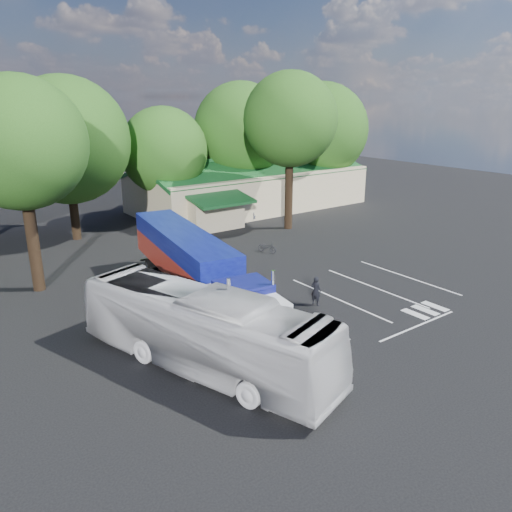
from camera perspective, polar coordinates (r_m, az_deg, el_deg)
ground at (r=32.10m, az=-2.37°, el=-2.94°), size 120.00×120.00×0.00m
event_hall at (r=53.29m, az=-0.87°, el=7.89°), size 24.20×14.12×5.55m
tree_row_c at (r=42.92m, az=-20.88°, el=12.22°), size 10.00×10.00×13.05m
tree_row_d at (r=47.48m, az=-10.49°, el=11.72°), size 8.00×8.00×10.60m
tree_row_e at (r=52.33m, az=-1.71°, el=14.18°), size 9.60×9.60×12.90m
tree_row_f at (r=57.73m, az=7.45°, el=14.09°), size 10.40×10.40×13.00m
tree_near_left at (r=31.68m, az=-25.45°, el=11.52°), size 7.60×7.60×12.65m
tree_near_right at (r=43.80m, az=3.94°, el=15.26°), size 8.00×8.00×13.50m
semi_truck at (r=27.68m, az=-6.55°, el=-1.46°), size 5.36×19.35×4.03m
woman at (r=28.50m, az=6.86°, el=-3.96°), size 0.58×0.72×1.70m
bicycle at (r=37.95m, az=1.28°, el=1.03°), size 1.10×1.68×0.83m
tour_bus at (r=21.76m, az=-5.94°, el=-8.44°), size 6.76×12.97×3.53m
silver_sedan at (r=47.82m, az=-2.93°, el=4.94°), size 4.82×3.19×1.50m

